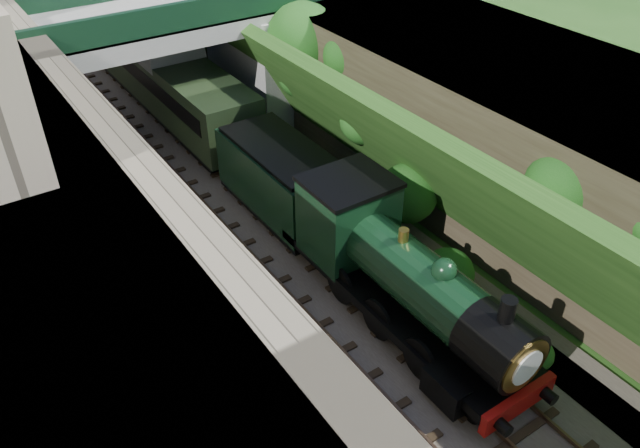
% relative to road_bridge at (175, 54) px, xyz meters
% --- Properties ---
extents(trackbed, '(10.00, 90.00, 0.20)m').
position_rel_road_bridge_xyz_m(trackbed, '(-0.94, -4.00, -3.98)').
color(trackbed, '#473F38').
rests_on(trackbed, ground).
extents(retaining_wall, '(1.00, 90.00, 7.00)m').
position_rel_road_bridge_xyz_m(retaining_wall, '(-6.44, -4.00, -0.58)').
color(retaining_wall, '#756B56').
rests_on(retaining_wall, ground).
extents(street_plateau_right, '(8.00, 90.00, 6.25)m').
position_rel_road_bridge_xyz_m(street_plateau_right, '(8.56, -4.00, -0.95)').
color(street_plateau_right, '#262628').
rests_on(street_plateau_right, ground).
extents(embankment_slope, '(4.80, 90.00, 6.48)m').
position_rel_road_bridge_xyz_m(embankment_slope, '(4.03, -5.33, -1.35)').
color(embankment_slope, '#1E4714').
rests_on(embankment_slope, ground).
extents(track_left, '(2.50, 90.00, 0.20)m').
position_rel_road_bridge_xyz_m(track_left, '(-2.94, -4.00, -3.83)').
color(track_left, black).
rests_on(track_left, trackbed).
extents(track_right, '(2.50, 90.00, 0.20)m').
position_rel_road_bridge_xyz_m(track_right, '(0.26, -4.00, -3.83)').
color(track_right, black).
rests_on(track_right, trackbed).
extents(road_bridge, '(16.00, 6.40, 7.25)m').
position_rel_road_bridge_xyz_m(road_bridge, '(0.00, 0.00, 0.00)').
color(road_bridge, gray).
rests_on(road_bridge, ground).
extents(tree, '(3.60, 3.80, 6.60)m').
position_rel_road_bridge_xyz_m(tree, '(4.97, -3.51, 0.57)').
color(tree, black).
rests_on(tree, ground).
extents(locomotive, '(3.10, 10.23, 3.83)m').
position_rel_road_bridge_xyz_m(locomotive, '(0.26, -16.61, -2.18)').
color(locomotive, black).
rests_on(locomotive, trackbed).
extents(tender, '(2.70, 6.00, 3.05)m').
position_rel_road_bridge_xyz_m(tender, '(0.26, -9.24, -2.46)').
color(tender, black).
rests_on(tender, trackbed).
extents(coach_front, '(2.90, 18.00, 3.70)m').
position_rel_road_bridge_xyz_m(coach_front, '(0.26, 3.36, -2.03)').
color(coach_front, black).
rests_on(coach_front, trackbed).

